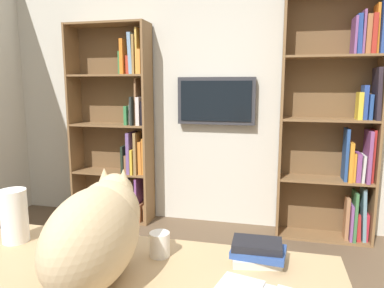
{
  "coord_description": "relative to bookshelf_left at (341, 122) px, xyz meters",
  "views": [
    {
      "loc": [
        -0.6,
        1.3,
        1.41
      ],
      "look_at": [
        -0.02,
        -1.16,
        0.99
      ],
      "focal_mm": 33.1,
      "sensor_mm": 36.0,
      "label": 1
    }
  ],
  "objects": [
    {
      "name": "cat",
      "position": [
        1.13,
        2.33,
        -0.16
      ],
      "size": [
        0.26,
        0.61,
        0.36
      ],
      "color": "#D1B284",
      "rests_on": "desk"
    },
    {
      "name": "paper_towel_roll",
      "position": [
        1.64,
        2.14,
        -0.23
      ],
      "size": [
        0.11,
        0.11,
        0.23
      ],
      "primitive_type": "cylinder",
      "color": "white",
      "rests_on": "desk"
    },
    {
      "name": "coffee_mug",
      "position": [
        0.99,
        2.12,
        -0.29
      ],
      "size": [
        0.08,
        0.08,
        0.1
      ],
      "primitive_type": "cylinder",
      "color": "white",
      "rests_on": "desk"
    },
    {
      "name": "bookshelf_left",
      "position": [
        0.0,
        0.0,
        0.0
      ],
      "size": [
        0.84,
        0.28,
        2.21
      ],
      "color": "brown",
      "rests_on": "ground"
    },
    {
      "name": "wall_back",
      "position": [
        1.16,
        -0.17,
        0.26
      ],
      "size": [
        4.52,
        0.06,
        2.7
      ],
      "primitive_type": "cube",
      "color": "beige",
      "rests_on": "ground"
    },
    {
      "name": "wall_mounted_tv",
      "position": [
        1.14,
        -0.08,
        0.17
      ],
      "size": [
        0.76,
        0.07,
        0.46
      ],
      "color": "#333338"
    },
    {
      "name": "desk_book_stack",
      "position": [
        0.61,
        2.08,
        -0.3
      ],
      "size": [
        0.21,
        0.15,
        0.09
      ],
      "color": "beige",
      "rests_on": "desk"
    },
    {
      "name": "bookshelf_right",
      "position": [
        2.11,
        -0.0,
        -0.11
      ],
      "size": [
        0.84,
        0.28,
        2.02
      ],
      "color": "brown",
      "rests_on": "ground"
    }
  ]
}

